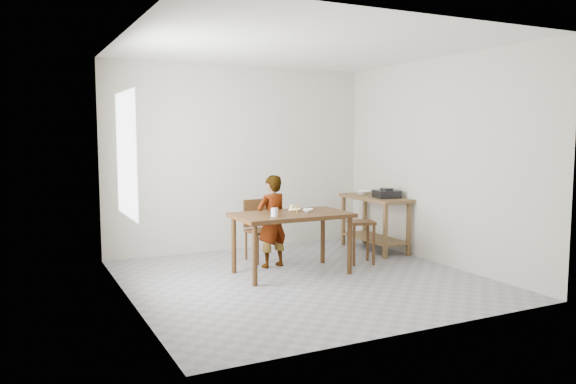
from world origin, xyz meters
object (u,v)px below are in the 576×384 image
prep_counter (374,223)px  dining_table (292,243)px  dining_chair (263,231)px  child (272,221)px  stool (361,242)px

prep_counter → dining_table: bearing=-157.9°
prep_counter → dining_chair: (-1.75, 0.10, 0.01)m
prep_counter → child: (-1.79, -0.28, 0.20)m
child → stool: (1.14, -0.35, -0.31)m
dining_table → child: bearing=99.5°
stool → child: bearing=162.9°
dining_chair → stool: bearing=-37.7°
dining_table → prep_counter: size_ratio=1.17×
child → dining_chair: bearing=-107.5°
prep_counter → dining_chair: dining_chair is taller
prep_counter → stool: (-0.65, -0.63, -0.11)m
child → dining_chair: (0.04, 0.37, -0.18)m
prep_counter → child: bearing=-171.2°
dining_table → stool: size_ratio=2.45×
dining_table → child: child is taller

